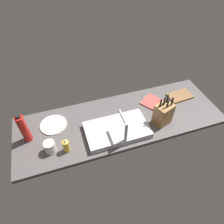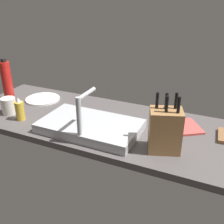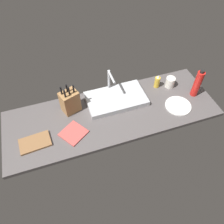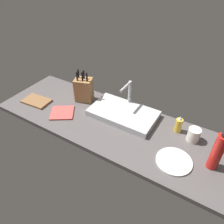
{
  "view_description": "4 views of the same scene",
  "coord_description": "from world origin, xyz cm",
  "px_view_note": "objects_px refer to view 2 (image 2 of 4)",
  "views": [
    {
      "loc": [
        44.29,
        110.44,
        135.14
      ],
      "look_at": [
        6.17,
        -4.84,
        9.87
      ],
      "focal_mm": 32.09,
      "sensor_mm": 36.0,
      "label": 1
    },
    {
      "loc": [
        -54.84,
        120.76,
        72.51
      ],
      "look_at": [
        0.94,
        -1.0,
        9.81
      ],
      "focal_mm": 42.94,
      "sensor_mm": 36.0,
      "label": 2
    },
    {
      "loc": [
        -39.19,
        -115.14,
        150.83
      ],
      "look_at": [
        -1.88,
        -4.28,
        9.95
      ],
      "focal_mm": 35.69,
      "sensor_mm": 36.0,
      "label": 3
    },
    {
      "loc": [
        68.27,
        -104.92,
        110.47
      ],
      "look_at": [
        3.36,
        1.93,
        12.57
      ],
      "focal_mm": 34.02,
      "sensor_mm": 36.0,
      "label": 4
    }
  ],
  "objects_px": {
    "knife_block": "(165,130)",
    "water_bottle": "(7,81)",
    "sink_basin": "(90,126)",
    "dinner_plate": "(43,99)",
    "soap_bottle": "(20,110)",
    "coffee_mug": "(9,106)",
    "faucet": "(81,114)",
    "dish_towel": "(182,127)"
  },
  "relations": [
    {
      "from": "dinner_plate",
      "to": "coffee_mug",
      "type": "relative_size",
      "value": 2.31
    },
    {
      "from": "sink_basin",
      "to": "dinner_plate",
      "type": "xyz_separation_m",
      "value": [
        0.5,
        -0.24,
        -0.02
      ]
    },
    {
      "from": "faucet",
      "to": "dish_towel",
      "type": "bearing_deg",
      "value": -140.66
    },
    {
      "from": "sink_basin",
      "to": "faucet",
      "type": "xyz_separation_m",
      "value": [
        -0.02,
        0.12,
        0.12
      ]
    },
    {
      "from": "sink_basin",
      "to": "knife_block",
      "type": "distance_m",
      "value": 0.41
    },
    {
      "from": "knife_block",
      "to": "coffee_mug",
      "type": "distance_m",
      "value": 0.94
    },
    {
      "from": "water_bottle",
      "to": "coffee_mug",
      "type": "height_order",
      "value": "water_bottle"
    },
    {
      "from": "sink_basin",
      "to": "coffee_mug",
      "type": "bearing_deg",
      "value": 1.82
    },
    {
      "from": "knife_block",
      "to": "dish_towel",
      "type": "relative_size",
      "value": 1.55
    },
    {
      "from": "dinner_plate",
      "to": "dish_towel",
      "type": "bearing_deg",
      "value": 179.45
    },
    {
      "from": "water_bottle",
      "to": "dinner_plate",
      "type": "distance_m",
      "value": 0.26
    },
    {
      "from": "dinner_plate",
      "to": "coffee_mug",
      "type": "distance_m",
      "value": 0.26
    },
    {
      "from": "faucet",
      "to": "dish_towel",
      "type": "distance_m",
      "value": 0.56
    },
    {
      "from": "water_bottle",
      "to": "dinner_plate",
      "type": "xyz_separation_m",
      "value": [
        -0.21,
        -0.09,
        -0.13
      ]
    },
    {
      "from": "sink_basin",
      "to": "water_bottle",
      "type": "xyz_separation_m",
      "value": [
        0.7,
        -0.15,
        0.11
      ]
    },
    {
      "from": "coffee_mug",
      "to": "soap_bottle",
      "type": "bearing_deg",
      "value": 163.4
    },
    {
      "from": "sink_basin",
      "to": "water_bottle",
      "type": "bearing_deg",
      "value": -12.15
    },
    {
      "from": "sink_basin",
      "to": "coffee_mug",
      "type": "distance_m",
      "value": 0.54
    },
    {
      "from": "dish_towel",
      "to": "sink_basin",
      "type": "bearing_deg",
      "value": 27.54
    },
    {
      "from": "knife_block",
      "to": "dinner_plate",
      "type": "height_order",
      "value": "knife_block"
    },
    {
      "from": "faucet",
      "to": "water_bottle",
      "type": "bearing_deg",
      "value": -20.27
    },
    {
      "from": "sink_basin",
      "to": "soap_bottle",
      "type": "xyz_separation_m",
      "value": [
        0.42,
        0.05,
        0.03
      ]
    },
    {
      "from": "knife_block",
      "to": "dinner_plate",
      "type": "bearing_deg",
      "value": -35.77
    },
    {
      "from": "water_bottle",
      "to": "dinner_plate",
      "type": "bearing_deg",
      "value": -157.39
    },
    {
      "from": "soap_bottle",
      "to": "sink_basin",
      "type": "bearing_deg",
      "value": -172.94
    },
    {
      "from": "knife_block",
      "to": "dish_towel",
      "type": "height_order",
      "value": "knife_block"
    },
    {
      "from": "soap_bottle",
      "to": "dinner_plate",
      "type": "relative_size",
      "value": 0.6
    },
    {
      "from": "knife_block",
      "to": "dish_towel",
      "type": "bearing_deg",
      "value": -118.18
    },
    {
      "from": "sink_basin",
      "to": "water_bottle",
      "type": "distance_m",
      "value": 0.73
    },
    {
      "from": "soap_bottle",
      "to": "water_bottle",
      "type": "bearing_deg",
      "value": -36.26
    },
    {
      "from": "soap_bottle",
      "to": "knife_block",
      "type": "bearing_deg",
      "value": -177.92
    },
    {
      "from": "faucet",
      "to": "dish_towel",
      "type": "xyz_separation_m",
      "value": [
        -0.42,
        -0.34,
        -0.14
      ]
    },
    {
      "from": "coffee_mug",
      "to": "knife_block",
      "type": "bearing_deg",
      "value": 179.67
    },
    {
      "from": "soap_bottle",
      "to": "coffee_mug",
      "type": "xyz_separation_m",
      "value": [
        0.12,
        -0.04,
        -0.01
      ]
    },
    {
      "from": "dinner_plate",
      "to": "dish_towel",
      "type": "height_order",
      "value": "same"
    },
    {
      "from": "water_bottle",
      "to": "coffee_mug",
      "type": "bearing_deg",
      "value": 133.41
    },
    {
      "from": "sink_basin",
      "to": "dish_towel",
      "type": "xyz_separation_m",
      "value": [
        -0.44,
        -0.23,
        -0.02
      ]
    },
    {
      "from": "dish_towel",
      "to": "water_bottle",
      "type": "bearing_deg",
      "value": 3.87
    },
    {
      "from": "soap_bottle",
      "to": "coffee_mug",
      "type": "bearing_deg",
      "value": -16.6
    },
    {
      "from": "knife_block",
      "to": "water_bottle",
      "type": "height_order",
      "value": "water_bottle"
    },
    {
      "from": "soap_bottle",
      "to": "water_bottle",
      "type": "distance_m",
      "value": 0.35
    },
    {
      "from": "soap_bottle",
      "to": "dish_towel",
      "type": "distance_m",
      "value": 0.91
    }
  ]
}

